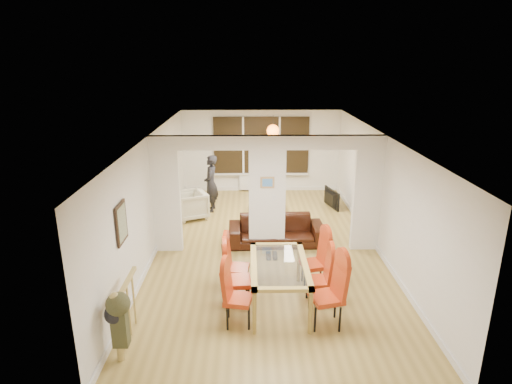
{
  "coord_description": "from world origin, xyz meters",
  "views": [
    {
      "loc": [
        -0.39,
        -8.89,
        4.17
      ],
      "look_at": [
        -0.23,
        0.6,
        1.17
      ],
      "focal_mm": 30.0,
      "sensor_mm": 36.0,
      "label": 1
    }
  ],
  "objects_px": {
    "bottle": "(262,198)",
    "dining_chair_ra": "(327,292)",
    "dining_chair_lb": "(238,276)",
    "coffee_table": "(267,206)",
    "dining_chair_rb": "(318,277)",
    "dining_chair_la": "(238,295)",
    "dining_chair_lc": "(237,265)",
    "armchair": "(191,205)",
    "bowl": "(275,202)",
    "dining_chair_rc": "(314,260)",
    "sofa": "(276,230)",
    "person": "(211,183)",
    "dining_table": "(279,284)",
    "television": "(329,198)"
  },
  "relations": [
    {
      "from": "armchair",
      "to": "coffee_table",
      "type": "relative_size",
      "value": 0.81
    },
    {
      "from": "dining_table",
      "to": "armchair",
      "type": "xyz_separation_m",
      "value": [
        -2.08,
        4.3,
        -0.04
      ]
    },
    {
      "from": "dining_table",
      "to": "person",
      "type": "relative_size",
      "value": 1.08
    },
    {
      "from": "dining_chair_lc",
      "to": "sofa",
      "type": "distance_m",
      "value": 2.27
    },
    {
      "from": "dining_chair_rb",
      "to": "dining_chair_lb",
      "type": "bearing_deg",
      "value": -179.3
    },
    {
      "from": "dining_chair_rc",
      "to": "dining_chair_rb",
      "type": "bearing_deg",
      "value": -104.9
    },
    {
      "from": "dining_chair_ra",
      "to": "sofa",
      "type": "distance_m",
      "value": 3.27
    },
    {
      "from": "television",
      "to": "coffee_table",
      "type": "bearing_deg",
      "value": 81.36
    },
    {
      "from": "dining_chair_la",
      "to": "coffee_table",
      "type": "height_order",
      "value": "dining_chair_la"
    },
    {
      "from": "bowl",
      "to": "dining_chair_rc",
      "type": "bearing_deg",
      "value": -83.71
    },
    {
      "from": "dining_chair_ra",
      "to": "bowl",
      "type": "relative_size",
      "value": 5.81
    },
    {
      "from": "dining_chair_lc",
      "to": "dining_chair_rc",
      "type": "height_order",
      "value": "dining_chair_rc"
    },
    {
      "from": "dining_table",
      "to": "dining_chair_rc",
      "type": "relative_size",
      "value": 1.59
    },
    {
      "from": "person",
      "to": "television",
      "type": "height_order",
      "value": "person"
    },
    {
      "from": "dining_chair_la",
      "to": "dining_chair_ra",
      "type": "bearing_deg",
      "value": 9.48
    },
    {
      "from": "dining_chair_la",
      "to": "person",
      "type": "bearing_deg",
      "value": 110.83
    },
    {
      "from": "bowl",
      "to": "dining_chair_rb",
      "type": "bearing_deg",
      "value": -84.48
    },
    {
      "from": "dining_chair_rc",
      "to": "sofa",
      "type": "relative_size",
      "value": 0.5
    },
    {
      "from": "dining_chair_rc",
      "to": "television",
      "type": "height_order",
      "value": "dining_chair_rc"
    },
    {
      "from": "dining_chair_la",
      "to": "dining_chair_lb",
      "type": "height_order",
      "value": "dining_chair_lb"
    },
    {
      "from": "sofa",
      "to": "bowl",
      "type": "bearing_deg",
      "value": 85.26
    },
    {
      "from": "dining_chair_ra",
      "to": "coffee_table",
      "type": "xyz_separation_m",
      "value": [
        -0.72,
        5.51,
        -0.47
      ]
    },
    {
      "from": "dining_chair_la",
      "to": "bottle",
      "type": "distance_m",
      "value": 5.44
    },
    {
      "from": "dining_chair_lc",
      "to": "bowl",
      "type": "relative_size",
      "value": 5.13
    },
    {
      "from": "dining_chair_la",
      "to": "dining_chair_lc",
      "type": "bearing_deg",
      "value": 103.83
    },
    {
      "from": "dining_chair_la",
      "to": "dining_chair_rc",
      "type": "distance_m",
      "value": 1.81
    },
    {
      "from": "dining_chair_rb",
      "to": "coffee_table",
      "type": "relative_size",
      "value": 1.03
    },
    {
      "from": "dining_chair_rc",
      "to": "dining_chair_lc",
      "type": "bearing_deg",
      "value": 169.54
    },
    {
      "from": "television",
      "to": "dining_chair_lc",
      "type": "bearing_deg",
      "value": 136.47
    },
    {
      "from": "dining_chair_rb",
      "to": "armchair",
      "type": "relative_size",
      "value": 1.27
    },
    {
      "from": "television",
      "to": "dining_chair_ra",
      "type": "bearing_deg",
      "value": 154.62
    },
    {
      "from": "bowl",
      "to": "sofa",
      "type": "bearing_deg",
      "value": -92.91
    },
    {
      "from": "dining_chair_lb",
      "to": "coffee_table",
      "type": "height_order",
      "value": "dining_chair_lb"
    },
    {
      "from": "dining_chair_lb",
      "to": "person",
      "type": "bearing_deg",
      "value": 94.77
    },
    {
      "from": "dining_chair_la",
      "to": "dining_chair_lc",
      "type": "height_order",
      "value": "dining_chair_la"
    },
    {
      "from": "dining_chair_rb",
      "to": "bottle",
      "type": "height_order",
      "value": "dining_chair_rb"
    },
    {
      "from": "dining_chair_lc",
      "to": "dining_chair_lb",
      "type": "bearing_deg",
      "value": -81.39
    },
    {
      "from": "dining_chair_lc",
      "to": "armchair",
      "type": "bearing_deg",
      "value": 115.86
    },
    {
      "from": "dining_chair_la",
      "to": "person",
      "type": "xyz_separation_m",
      "value": [
        -0.88,
        5.42,
        0.27
      ]
    },
    {
      "from": "dining_chair_la",
      "to": "television",
      "type": "bearing_deg",
      "value": 77.83
    },
    {
      "from": "dining_table",
      "to": "sofa",
      "type": "bearing_deg",
      "value": 87.41
    },
    {
      "from": "bottle",
      "to": "television",
      "type": "bearing_deg",
      "value": 6.84
    },
    {
      "from": "armchair",
      "to": "dining_chair_ra",
      "type": "bearing_deg",
      "value": 6.0
    },
    {
      "from": "dining_chair_lc",
      "to": "coffee_table",
      "type": "relative_size",
      "value": 1.04
    },
    {
      "from": "dining_chair_la",
      "to": "sofa",
      "type": "relative_size",
      "value": 0.48
    },
    {
      "from": "dining_table",
      "to": "bowl",
      "type": "relative_size",
      "value": 8.52
    },
    {
      "from": "dining_chair_la",
      "to": "bottle",
      "type": "xyz_separation_m",
      "value": [
        0.55,
        5.41,
        -0.16
      ]
    },
    {
      "from": "dining_chair_la",
      "to": "dining_chair_rc",
      "type": "xyz_separation_m",
      "value": [
        1.38,
        1.17,
        0.02
      ]
    },
    {
      "from": "coffee_table",
      "to": "sofa",
      "type": "bearing_deg",
      "value": -87.09
    },
    {
      "from": "bottle",
      "to": "dining_chair_ra",
      "type": "bearing_deg",
      "value": -81.03
    }
  ]
}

